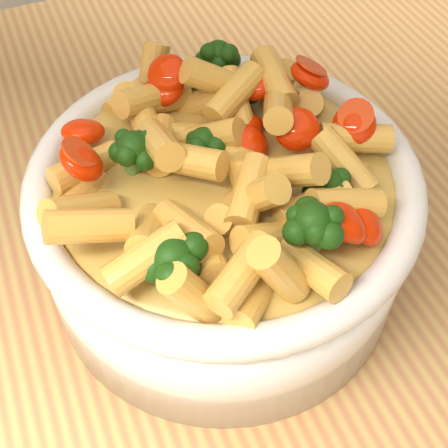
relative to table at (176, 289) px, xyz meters
name	(u,v)px	position (x,y,z in m)	size (l,w,h in m)	color
table	(176,289)	(0.00, 0.00, 0.00)	(1.20, 0.80, 0.90)	tan
serving_bowl	(224,223)	(0.03, -0.06, 0.16)	(0.28, 0.28, 0.12)	silver
pasta_salad	(224,151)	(0.03, -0.06, 0.24)	(0.22, 0.22, 0.05)	gold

